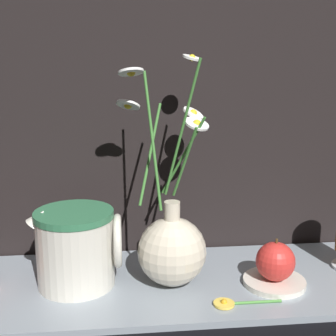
# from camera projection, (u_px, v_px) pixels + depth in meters

# --- Properties ---
(ground_plane) EXTENTS (6.00, 6.00, 0.00)m
(ground_plane) POSITION_uv_depth(u_px,v_px,m) (167.00, 287.00, 0.88)
(ground_plane) COLOR black
(shelf) EXTENTS (0.90, 0.29, 0.01)m
(shelf) POSITION_uv_depth(u_px,v_px,m) (167.00, 284.00, 0.88)
(shelf) COLOR gray
(shelf) RESTS_ON ground_plane
(vase_with_flowers) EXTENTS (0.18, 0.16, 0.41)m
(vase_with_flowers) POSITION_uv_depth(u_px,v_px,m) (172.00, 246.00, 0.85)
(vase_with_flowers) COLOR beige
(vase_with_flowers) RESTS_ON shelf
(ceramic_pitcher) EXTENTS (0.17, 0.14, 0.15)m
(ceramic_pitcher) POSITION_uv_depth(u_px,v_px,m) (77.00, 245.00, 0.85)
(ceramic_pitcher) COLOR beige
(ceramic_pitcher) RESTS_ON shelf
(saucer_plate) EXTENTS (0.11, 0.11, 0.01)m
(saucer_plate) POSITION_uv_depth(u_px,v_px,m) (274.00, 282.00, 0.86)
(saucer_plate) COLOR silver
(saucer_plate) RESTS_ON shelf
(orange_fruit) EXTENTS (0.07, 0.07, 0.08)m
(orange_fruit) POSITION_uv_depth(u_px,v_px,m) (275.00, 261.00, 0.85)
(orange_fruit) COLOR red
(orange_fruit) RESTS_ON saucer_plate
(loose_daisy) EXTENTS (0.12, 0.04, 0.01)m
(loose_daisy) POSITION_uv_depth(u_px,v_px,m) (232.00, 303.00, 0.79)
(loose_daisy) COLOR #4C8E3D
(loose_daisy) RESTS_ON shelf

